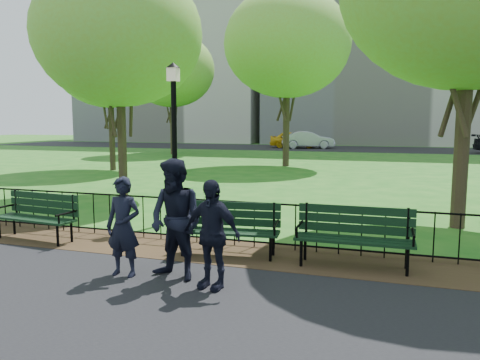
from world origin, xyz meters
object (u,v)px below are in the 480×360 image
(park_bench_right_a, at_px, (355,230))
(taxi, at_px, (295,139))
(park_bench_left_a, at_px, (38,211))
(tree_mid_w, at_px, (109,58))
(person_left, at_px, (123,227))
(sedan_silver, at_px, (308,140))
(park_bench_main, at_px, (215,221))
(person_mid, at_px, (176,220))
(lamppost, at_px, (174,136))
(tree_far_c, at_px, (287,44))
(tree_far_w, at_px, (171,70))
(tree_near_w, at_px, (119,35))
(person_right, at_px, (211,234))

(park_bench_right_a, bearing_deg, taxi, 102.70)
(park_bench_left_a, relative_size, tree_mid_w, 0.24)
(person_left, bearing_deg, sedan_silver, 93.85)
(park_bench_main, xyz_separation_m, person_mid, (-0.10, -1.39, 0.31))
(park_bench_left_a, distance_m, lamppost, 3.43)
(park_bench_left_a, xyz_separation_m, tree_far_c, (1.46, 16.95, 5.83))
(park_bench_left_a, xyz_separation_m, person_mid, (3.75, -1.34, 0.35))
(park_bench_right_a, relative_size, tree_far_w, 0.22)
(park_bench_main, xyz_separation_m, tree_near_w, (-5.28, 5.45, 4.47))
(lamppost, distance_m, tree_far_w, 23.55)
(park_bench_right_a, xyz_separation_m, lamppost, (-4.39, 2.29, 1.44))
(lamppost, height_order, person_left, lamppost)
(tree_far_w, distance_m, person_right, 28.37)
(tree_mid_w, height_order, person_left, tree_mid_w)
(park_bench_main, xyz_separation_m, tree_far_c, (-2.39, 16.89, 5.80))
(tree_near_w, relative_size, person_left, 4.69)
(person_left, bearing_deg, park_bench_main, 56.44)
(tree_near_w, height_order, person_mid, tree_near_w)
(sedan_silver, bearing_deg, park_bench_right_a, 173.47)
(tree_far_c, height_order, person_mid, tree_far_c)
(park_bench_main, relative_size, lamppost, 0.50)
(park_bench_main, bearing_deg, taxi, 92.57)
(tree_near_w, height_order, tree_far_c, tree_far_c)
(person_right, relative_size, taxi, 0.37)
(park_bench_left_a, relative_size, taxi, 0.43)
(park_bench_right_a, relative_size, tree_far_c, 0.21)
(tree_mid_w, xyz_separation_m, person_mid, (10.00, -13.63, -4.48))
(park_bench_left_a, bearing_deg, tree_near_w, 110.41)
(park_bench_right_a, height_order, tree_mid_w, tree_mid_w)
(park_bench_right_a, height_order, person_left, person_left)
(taxi, bearing_deg, person_left, -173.76)
(tree_mid_w, bearing_deg, sedan_silver, 73.73)
(park_bench_right_a, relative_size, person_mid, 1.04)
(lamppost, xyz_separation_m, tree_near_w, (-3.35, 3.06, 3.04))
(tree_mid_w, relative_size, person_mid, 4.20)
(tree_mid_w, relative_size, person_right, 4.89)
(person_left, height_order, person_right, person_right)
(person_mid, height_order, person_right, person_mid)
(tree_far_w, distance_m, person_mid, 27.89)
(tree_near_w, bearing_deg, person_left, -58.07)
(tree_near_w, distance_m, tree_far_c, 11.87)
(lamppost, xyz_separation_m, person_left, (0.99, -3.89, -1.27))
(lamppost, distance_m, person_mid, 4.35)
(tree_mid_w, bearing_deg, person_left, -56.35)
(person_left, distance_m, sedan_silver, 34.76)
(park_bench_main, bearing_deg, lamppost, 122.69)
(tree_near_w, bearing_deg, park_bench_left_a, -75.42)
(park_bench_right_a, height_order, tree_far_c, tree_far_c)
(tree_far_w, bearing_deg, person_right, -62.77)
(park_bench_right_a, xyz_separation_m, tree_near_w, (-7.74, 5.35, 4.47))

